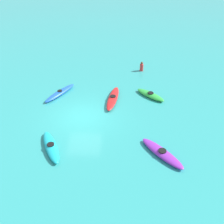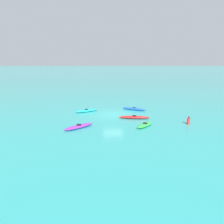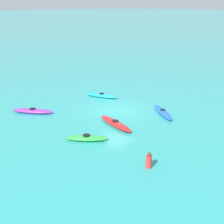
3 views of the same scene
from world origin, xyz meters
The scene contains 7 objects.
ground_plane centered at (0.00, 0.00, 0.00)m, with size 600.00×600.00×0.00m, color teal.
kayak_blue centered at (-3.01, -2.16, 0.16)m, with size 3.19×2.21×0.37m.
kayak_green centered at (-2.88, 4.97, 0.16)m, with size 2.34×2.36×0.37m.
kayak_cyan centered at (3.39, -1.51, 0.16)m, with size 3.08×1.87×0.37m.
kayak_purple centered at (3.77, 5.05, 0.16)m, with size 2.99×2.58×0.37m.
kayak_red centered at (-2.30, 2.05, 0.16)m, with size 3.59×1.22×0.37m.
person_near_shore centered at (-7.58, 4.56, 0.39)m, with size 0.41×0.41×0.88m.
Camera 3 is at (-16.55, 15.12, 8.02)m, focal length 48.80 mm.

